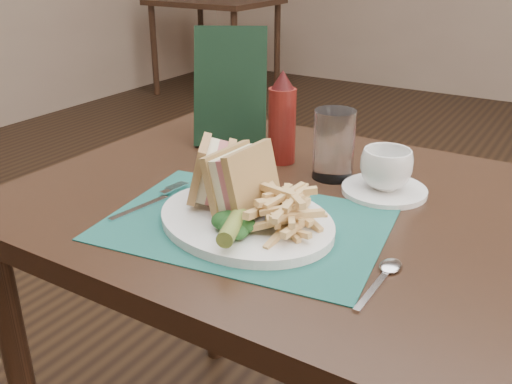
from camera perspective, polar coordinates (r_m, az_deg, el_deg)
floor at (r=1.81m, az=10.12°, el=-16.60°), size 7.00×7.00×0.00m
table_main at (r=1.22m, az=1.98°, el=-16.43°), size 0.90×0.75×0.75m
table_bg_left at (r=4.79m, az=-3.99°, el=14.25°), size 0.90×0.75×0.75m
placemat at (r=0.90m, az=-1.03°, el=-3.18°), size 0.47×0.36×0.00m
plate at (r=0.89m, az=-1.02°, el=-2.86°), size 0.35×0.31×0.01m
sandwich_half_a at (r=0.93m, az=-5.65°, el=2.10°), size 0.12×0.13×0.10m
sandwich_half_b at (r=0.89m, az=-2.47°, el=1.57°), size 0.09×0.12×0.11m
kale_garnish at (r=0.85m, az=-3.04°, el=-2.91°), size 0.11×0.08×0.03m
pickle_spear at (r=0.82m, az=-2.15°, el=-3.04°), size 0.07×0.12×0.03m
fries_pile at (r=0.85m, az=3.07°, el=-1.40°), size 0.18×0.20×0.06m
fork at (r=0.98m, az=-10.42°, el=-0.73°), size 0.06×0.17×0.01m
spoon at (r=0.77m, az=12.19°, el=-8.62°), size 0.04×0.15×0.01m
saucer at (r=1.04m, az=12.69°, el=0.17°), size 0.19×0.19×0.01m
coffee_cup at (r=1.02m, az=12.89°, el=2.27°), size 0.13×0.13×0.07m
drinking_glass at (r=1.07m, az=7.78°, el=4.73°), size 0.09×0.09×0.13m
ketchup_bottle at (r=1.13m, az=2.62°, el=7.49°), size 0.07×0.07×0.19m
check_presenter at (r=1.24m, az=-2.58°, el=10.43°), size 0.18×0.16×0.25m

